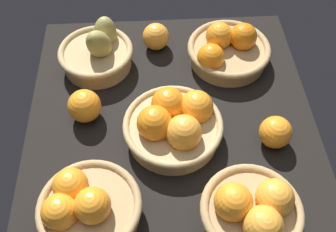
{
  "coord_description": "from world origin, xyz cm",
  "views": [
    {
      "loc": [
        -53.99,
        4.27,
        81.78
      ],
      "look_at": [
        1.68,
        0.99,
        7.0
      ],
      "focal_mm": 41.46,
      "sensor_mm": 36.0,
      "label": 1
    }
  ],
  "objects": [
    {
      "name": "basket_far_right_pears",
      "position": [
        24.44,
        18.84,
        7.31
      ],
      "size": [
        20.43,
        20.4,
        14.41
      ],
      "color": "tan",
      "rests_on": "market_tray"
    },
    {
      "name": "loose_orange_back_gap",
      "position": [
        5.83,
        21.27,
        7.15
      ],
      "size": [
        8.3,
        8.3,
        8.3
      ],
      "primitive_type": "sphere",
      "color": "orange",
      "rests_on": "market_tray"
    },
    {
      "name": "basket_far_left",
      "position": [
        -20.84,
        19.1,
        7.43
      ],
      "size": [
        21.48,
        21.48,
        11.41
      ],
      "color": "tan",
      "rests_on": "market_tray"
    },
    {
      "name": "basket_near_left",
      "position": [
        -24.08,
        -14.44,
        7.96
      ],
      "size": [
        20.78,
        20.78,
        11.65
      ],
      "color": "tan",
      "rests_on": "market_tray"
    },
    {
      "name": "loose_orange_front_gap",
      "position": [
        -4.43,
        -23.87,
        6.87
      ],
      "size": [
        7.73,
        7.73,
        7.73
      ],
      "primitive_type": "sphere",
      "color": "orange",
      "rests_on": "market_tray"
    },
    {
      "name": "basket_near_right",
      "position": [
        23.61,
        -16.7,
        6.99
      ],
      "size": [
        22.98,
        22.98,
        10.72
      ],
      "color": "tan",
      "rests_on": "market_tray"
    },
    {
      "name": "loose_orange_side_gap",
      "position": [
        30.26,
        2.77,
        6.81
      ],
      "size": [
        7.61,
        7.61,
        7.61
      ],
      "primitive_type": "sphere",
      "color": "#F49E33",
      "rests_on": "market_tray"
    },
    {
      "name": "market_tray",
      "position": [
        0.0,
        0.0,
        1.5
      ],
      "size": [
        84.0,
        72.0,
        3.0
      ],
      "primitive_type": "cube",
      "color": "black",
      "rests_on": "ground"
    },
    {
      "name": "basket_center",
      "position": [
        -1.06,
        -0.18,
        7.53
      ],
      "size": [
        23.74,
        23.74,
        11.15
      ],
      "color": "tan",
      "rests_on": "market_tray"
    }
  ]
}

